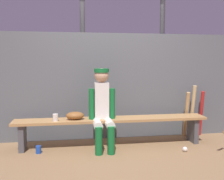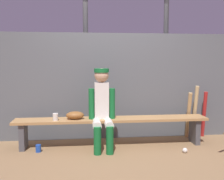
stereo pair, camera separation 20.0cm
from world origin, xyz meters
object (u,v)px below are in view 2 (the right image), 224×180
Objects in this scene: bat_wood_tan at (188,115)px; cup_on_bench at (55,117)px; dugout_bench at (112,124)px; cup_on_ground at (38,148)px; bat_aluminum_red at (204,114)px; player_seated at (102,106)px; bat_wood_natural at (195,112)px; baseball_glove at (75,115)px; baseball at (185,150)px.

cup_on_bench is at bearing -171.27° from bat_wood_tan.
dugout_bench reaches higher than cup_on_ground.
bat_wood_tan is 0.32m from bat_aluminum_red.
bat_aluminum_red reaches higher than cup_on_ground.
player_seated is at bearing -166.29° from bat_wood_tan.
bat_wood_natural is at bearing 11.00° from dugout_bench.
bat_wood_natural reaches higher than bat_aluminum_red.
bat_wood_tan is at bearing 10.19° from cup_on_ground.
baseball is (1.62, -0.45, -0.47)m from baseball_glove.
player_seated is 1.72m from bat_wood_natural.
cup_on_bench is (-2.56, -0.40, 0.09)m from bat_aluminum_red.
bat_aluminum_red is (1.85, 0.43, -0.26)m from player_seated.
dugout_bench is at bearing 0.00° from baseball_glove.
cup_on_bench is (-0.29, -0.07, -0.01)m from baseball_glove.
player_seated is 0.46m from baseball_glove.
cup_on_bench is at bearing -175.12° from dugout_bench.
baseball_glove is 2.29m from bat_aluminum_red.
dugout_bench is at bearing 32.62° from player_seated.
player_seated is 1.60m from bat_wood_tan.
dugout_bench is 10.89× the size of baseball_glove.
dugout_bench is 41.21× the size of baseball.
baseball_glove is 3.78× the size of baseball.
baseball is 2.00m from cup_on_bench.
bat_wood_natural reaches higher than cup_on_bench.
player_seated is 1.33× the size of bat_wood_natural.
bat_aluminum_red is 7.44× the size of cup_on_ground.
baseball_glove reaches higher than cup_on_bench.
baseball is (1.04, -0.45, -0.32)m from dugout_bench.
bat_wood_natural is at bearing 13.40° from player_seated.
cup_on_bench is at bearing 22.62° from cup_on_ground.
cup_on_ground is (-2.81, -0.51, -0.35)m from bat_aluminum_red.
bat_wood_natural is at bearing 8.76° from cup_on_bench.
dugout_bench is at bearing 156.55° from baseball.
cup_on_bench reaches higher than baseball.
bat_wood_tan is 7.49× the size of cup_on_ground.
dugout_bench is 3.28× the size of bat_wood_natural.
bat_wood_tan is (1.38, 0.27, 0.05)m from dugout_bench.
bat_aluminum_red is at bearing 10.19° from cup_on_ground.
bat_aluminum_red is 2.59m from cup_on_bench.
bat_aluminum_red is at bearing 50.07° from baseball.
baseball is at bearing -11.10° from cup_on_bench.
player_seated is at bearing -166.60° from bat_wood_natural.
baseball_glove reaches higher than dugout_bench.
dugout_bench is 2.46× the size of player_seated.
bat_wood_tan is at bearing 64.80° from baseball.
bat_aluminum_red is (2.27, 0.33, -0.10)m from baseball_glove.
dugout_bench reaches higher than baseball.
cup_on_bench is at bearing -171.24° from bat_wood_natural.
bat_wood_tan is (1.96, 0.27, -0.10)m from baseball_glove.
bat_wood_tan is at bearing 8.73° from cup_on_bench.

